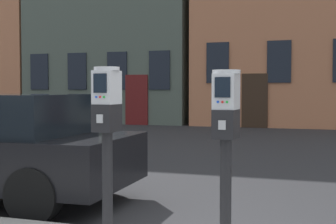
% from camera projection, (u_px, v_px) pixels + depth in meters
% --- Properties ---
extents(parking_meter_near_kerb, '(0.22, 0.26, 1.53)m').
position_uv_depth(parking_meter_near_kerb, '(107.00, 124.00, 4.04)').
color(parking_meter_near_kerb, black).
rests_on(parking_meter_near_kerb, sidewalk_slab).
extents(parking_meter_twin_adjacent, '(0.22, 0.26, 1.49)m').
position_uv_depth(parking_meter_twin_adjacent, '(226.00, 130.00, 3.72)').
color(parking_meter_twin_adjacent, black).
rests_on(parking_meter_twin_adjacent, sidewalk_slab).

